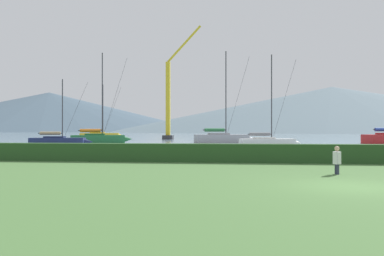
% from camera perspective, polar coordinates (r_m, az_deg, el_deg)
% --- Properties ---
extents(ground_plane, '(1000.00, 1000.00, 0.00)m').
position_cam_1_polar(ground_plane, '(16.44, 20.26, -7.12)').
color(ground_plane, '#477038').
extents(harbor_water, '(320.00, 246.00, 0.00)m').
position_cam_1_polar(harbor_water, '(152.94, 8.41, -0.90)').
color(harbor_water, gray).
rests_on(harbor_water, ground_plane).
extents(hedge_line, '(80.00, 1.20, 1.11)m').
position_cam_1_polar(hedge_line, '(27.18, 14.92, -3.19)').
color(hedge_line, '#284C23').
rests_on(hedge_line, ground_plane).
extents(sailboat_slip_0, '(7.02, 3.41, 10.25)m').
position_cam_1_polar(sailboat_slip_0, '(49.61, 9.73, -1.78)').
color(sailboat_slip_0, white).
rests_on(sailboat_slip_0, harbor_water).
extents(sailboat_slip_1, '(9.03, 5.19, 13.42)m').
position_cam_1_polar(sailboat_slip_1, '(64.91, 3.93, -1.24)').
color(sailboat_slip_1, '#9E9EA3').
rests_on(sailboat_slip_1, harbor_water).
extents(sailboat_slip_3, '(7.38, 3.26, 7.92)m').
position_cam_1_polar(sailboat_slip_3, '(54.71, -16.76, -1.62)').
color(sailboat_slip_3, navy).
rests_on(sailboat_slip_3, harbor_water).
extents(sailboat_slip_5, '(8.62, 4.97, 12.84)m').
position_cam_1_polar(sailboat_slip_5, '(64.07, -11.92, -1.28)').
color(sailboat_slip_5, '#236B38').
rests_on(sailboat_slip_5, harbor_water).
extents(sailboat_slip_6, '(9.07, 4.41, 11.07)m').
position_cam_1_polar(sailboat_slip_6, '(91.92, -11.71, -0.94)').
color(sailboat_slip_6, gold).
rests_on(sailboat_slip_6, harbor_water).
extents(person_seated_viewer, '(0.36, 0.57, 1.25)m').
position_cam_1_polar(person_seated_viewer, '(20.66, 18.12, -3.78)').
color(person_seated_viewer, '#2D3347').
rests_on(person_seated_viewer, ground_plane).
extents(dock_crane, '(7.57, 2.00, 22.32)m').
position_cam_1_polar(dock_crane, '(87.54, -2.92, 3.26)').
color(dock_crane, '#333338').
rests_on(dock_crane, ground_plane).
extents(distant_hill_west_ridge, '(351.73, 351.73, 35.72)m').
position_cam_1_polar(distant_hill_west_ridge, '(369.50, 17.53, 2.31)').
color(distant_hill_west_ridge, slate).
rests_on(distant_hill_west_ridge, ground_plane).
extents(distant_hill_central_peak, '(306.90, 306.90, 37.40)m').
position_cam_1_polar(distant_hill_central_peak, '(447.65, -17.87, 1.99)').
color(distant_hill_central_peak, '#425666').
rests_on(distant_hill_central_peak, ground_plane).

